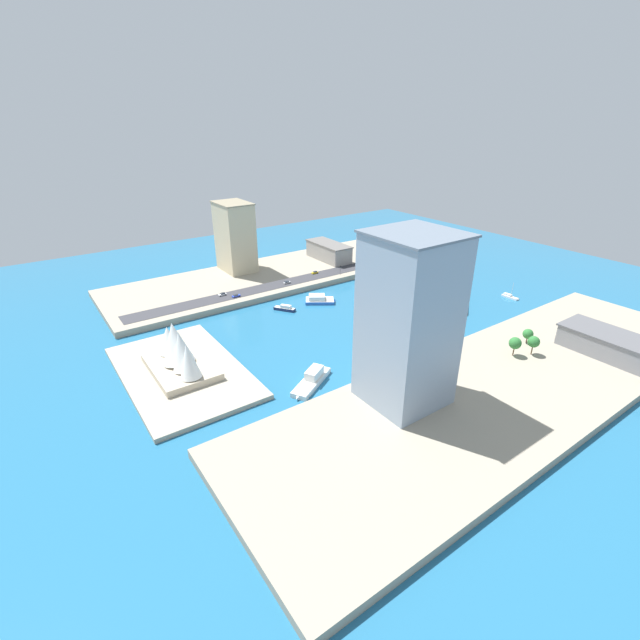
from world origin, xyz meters
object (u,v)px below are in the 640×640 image
sedan_silver (287,282)px  hatchback_blue (236,296)px  tower_tall_glass (409,322)px  warehouse_low_gray (615,346)px  traffic_light_waterfront (340,269)px  taxi_yellow_cab (315,272)px  carpark_squat_concrete (329,251)px  pickup_red (382,257)px  opera_landmark (178,352)px  sailboat_small_white (510,296)px  barge_flat_brown (461,304)px  ferry_white_commuter (312,379)px  patrol_launch_navy (285,308)px  office_block_beige (235,237)px  van_white (222,294)px  catamaran_blue (319,299)px  ferry_yellow_fast (387,283)px  yacht_sleek_gray (395,322)px  water_taxi_orange (455,283)px

sedan_silver → hatchback_blue: bearing=93.7°
tower_tall_glass → hatchback_blue: bearing=3.3°
warehouse_low_gray → traffic_light_waterfront: warehouse_low_gray is taller
tower_tall_glass → taxi_yellow_cab: size_ratio=13.57×
carpark_squat_concrete → hatchback_blue: 93.35m
pickup_red → hatchback_blue: (-8.76, 123.03, -0.01)m
opera_landmark → traffic_light_waterfront: bearing=-66.8°
sailboat_small_white → hatchback_blue: bearing=57.6°
barge_flat_brown → ferry_white_commuter: (-18.18, 116.57, 0.82)m
patrol_launch_navy → sedan_silver: bearing=-33.6°
taxi_yellow_cab → sedan_silver: (-5.69, 25.35, -0.01)m
office_block_beige → opera_landmark: office_block_beige is taller
office_block_beige → sedan_silver: office_block_beige is taller
sailboat_small_white → hatchback_blue: sailboat_small_white is taller
tower_tall_glass → taxi_yellow_cab: bearing=-21.6°
tower_tall_glass → van_white: bearing=5.5°
catamaran_blue → taxi_yellow_cab: taxi_yellow_cab is taller
pickup_red → traffic_light_waterfront: (-12.49, 49.06, 3.44)m
tower_tall_glass → sedan_silver: bearing=-12.4°
ferry_yellow_fast → ferry_white_commuter: 122.10m
sailboat_small_white → opera_landmark: size_ratio=0.30×
barge_flat_brown → patrol_launch_navy: (52.96, 87.07, 0.14)m
ferry_yellow_fast → sailboat_small_white: sailboat_small_white is taller
sailboat_small_white → traffic_light_waterfront: (84.36, 64.62, 6.97)m
barge_flat_brown → traffic_light_waterfront: size_ratio=4.09×
patrol_launch_navy → traffic_light_waterfront: traffic_light_waterfront is taller
yacht_sleek_gray → barge_flat_brown: bearing=-94.9°
barge_flat_brown → office_block_beige: size_ratio=0.58×
sailboat_small_white → hatchback_blue: 164.25m
pickup_red → barge_flat_brown: bearing=168.0°
ferry_yellow_fast → sailboat_small_white: 74.03m
barge_flat_brown → water_taxi_orange: barge_flat_brown is taller
tower_tall_glass → hatchback_blue: tower_tall_glass is taller
van_white → pickup_red: van_white is taller
barge_flat_brown → water_taxi_orange: bearing=-45.0°
water_taxi_orange → pickup_red: bearing=6.0°
carpark_squat_concrete → ferry_white_commuter: bearing=141.5°
patrol_launch_navy → pickup_red: size_ratio=2.60×
tower_tall_glass → sedan_silver: 137.87m
sailboat_small_white → warehouse_low_gray: size_ratio=0.24×
traffic_light_waterfront → pickup_red: bearing=-75.7°
taxi_yellow_cab → sedan_silver: bearing=102.6°
carpark_squat_concrete → hatchback_blue: size_ratio=7.46×
barge_flat_brown → catamaran_blue: catamaran_blue is taller
catamaran_blue → office_block_beige: (73.47, 17.15, 24.66)m
ferry_yellow_fast → hatchback_blue: (31.60, 90.75, 2.02)m
water_taxi_orange → carpark_squat_concrete: size_ratio=0.30×
tower_tall_glass → sedan_silver: (131.28, -28.86, -30.68)m
sailboat_small_white → sedan_silver: bearing=48.5°
barge_flat_brown → ferry_yellow_fast: 49.40m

